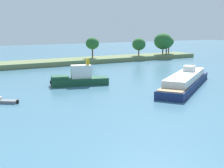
{
  "coord_description": "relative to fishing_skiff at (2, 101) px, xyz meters",
  "views": [
    {
      "loc": [
        -31.24,
        -1.23,
        11.28
      ],
      "look_at": [
        -2.69,
        45.32,
        1.2
      ],
      "focal_mm": 49.09,
      "sensor_mm": 36.0,
      "label": 1
    }
  ],
  "objects": [
    {
      "name": "tugboat",
      "position": [
        16.29,
        7.35,
        1.09
      ],
      "size": [
        11.65,
        6.21,
        5.2
      ],
      "color": "#19472D",
      "rests_on": "ground"
    },
    {
      "name": "white_riverboat",
      "position": [
        32.83,
        -5.33,
        0.99
      ],
      "size": [
        24.18,
        18.3,
        5.19
      ],
      "color": "navy",
      "rests_on": "ground"
    },
    {
      "name": "treeline_island",
      "position": [
        46.59,
        41.83,
        2.16
      ],
      "size": [
        79.67,
        10.54,
        9.27
      ],
      "color": "#66754C",
      "rests_on": "ground"
    },
    {
      "name": "fishing_skiff",
      "position": [
        0.0,
        0.0,
        0.0
      ],
      "size": [
        4.41,
        3.78,
        0.96
      ],
      "color": "slate",
      "rests_on": "ground"
    }
  ]
}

